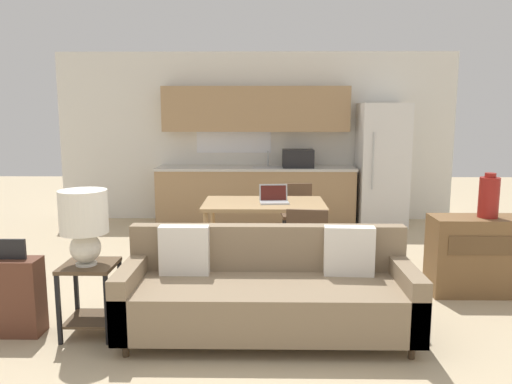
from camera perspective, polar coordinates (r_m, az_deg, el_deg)
ground_plane at (r=3.94m, az=-1.08°, el=-17.40°), size 20.00×20.00×0.00m
wall_back at (r=8.16m, az=-0.04°, el=6.31°), size 6.40×0.07×2.70m
kitchen_counter at (r=7.90m, az=0.06°, el=2.51°), size 3.11×0.65×2.15m
refrigerator at (r=8.00m, az=14.17°, el=3.04°), size 0.72×0.74×1.89m
dining_table at (r=5.67m, az=0.92°, el=-1.86°), size 1.37×0.85×0.75m
couch at (r=4.04m, az=1.34°, el=-11.42°), size 2.27×0.80×0.85m
side_table at (r=4.22m, az=-18.41°, el=-10.35°), size 0.41×0.41×0.58m
table_lamp at (r=4.05m, az=-19.07°, el=-3.08°), size 0.37×0.37×0.59m
credenza at (r=5.33m, az=23.94°, el=-6.64°), size 0.90×0.41×0.76m
vase at (r=5.23m, az=25.07°, el=-0.50°), size 0.19×0.19×0.43m
dining_chair_near_right at (r=5.00m, az=5.88°, el=-5.63°), size 0.47×0.47×0.83m
dining_chair_far_right at (r=6.45m, az=4.78°, el=-2.23°), size 0.44×0.44×0.83m
laptop at (r=5.64m, az=2.05°, el=-0.71°), size 0.34×0.28×0.20m
suitcase at (r=4.48m, az=-26.18°, el=-10.61°), size 0.48×0.22×0.78m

